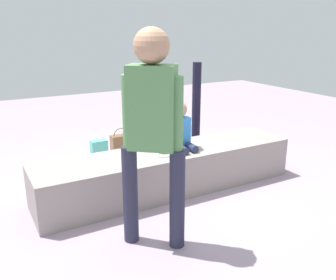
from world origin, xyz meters
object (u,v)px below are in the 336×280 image
(handbag_black_leather, at_px, (147,160))
(cake_plate, at_px, (163,152))
(water_bottle_near_gift, at_px, (155,143))
(handbag_brown_canvas, at_px, (121,143))
(party_cup_red, at_px, (157,152))
(child_seated, at_px, (180,128))
(gift_bag, at_px, (99,152))
(cake_box_white, at_px, (46,180))
(adult_standing, at_px, (152,122))

(handbag_black_leather, bearing_deg, cake_plate, -103.06)
(water_bottle_near_gift, relative_size, handbag_brown_canvas, 0.65)
(cake_plate, xyz_separation_m, handbag_brown_canvas, (0.13, 1.43, -0.32))
(water_bottle_near_gift, relative_size, handbag_black_leather, 0.71)
(party_cup_red, distance_m, handbag_brown_canvas, 0.53)
(child_seated, relative_size, handbag_brown_canvas, 1.48)
(cake_plate, distance_m, party_cup_red, 1.18)
(gift_bag, distance_m, handbag_black_leather, 0.61)
(party_cup_red, bearing_deg, child_seated, -103.05)
(cake_box_white, distance_m, handbag_brown_canvas, 1.29)
(handbag_black_leather, xyz_separation_m, handbag_brown_canvas, (-0.03, 0.73, 0.02))
(gift_bag, xyz_separation_m, water_bottle_near_gift, (0.84, 0.15, -0.05))
(gift_bag, distance_m, party_cup_red, 0.75)
(party_cup_red, distance_m, cake_box_white, 1.46)
(gift_bag, height_order, handbag_brown_canvas, gift_bag)
(adult_standing, xyz_separation_m, handbag_brown_canvas, (0.61, 2.17, -0.85))
(cake_plate, bearing_deg, child_seated, 16.28)
(cake_plate, height_order, party_cup_red, cake_plate)
(handbag_black_leather, bearing_deg, child_seated, -83.33)
(handbag_brown_canvas, bearing_deg, child_seated, -85.53)
(party_cup_red, bearing_deg, cake_box_white, -170.46)
(water_bottle_near_gift, distance_m, party_cup_red, 0.27)
(water_bottle_near_gift, bearing_deg, cake_box_white, -162.49)
(cake_plate, xyz_separation_m, gift_bag, (-0.28, 1.11, -0.29))
(gift_bag, height_order, water_bottle_near_gift, gift_bag)
(adult_standing, distance_m, handbag_black_leather, 1.80)
(gift_bag, distance_m, cake_box_white, 0.79)
(water_bottle_near_gift, xyz_separation_m, handbag_black_leather, (-0.40, -0.58, 0.01))
(cake_plate, relative_size, party_cup_red, 2.26)
(adult_standing, xyz_separation_m, party_cup_red, (0.94, 1.76, -0.92))
(gift_bag, xyz_separation_m, handbag_black_leather, (0.44, -0.42, -0.05))
(child_seated, xyz_separation_m, party_cup_red, (0.22, 0.95, -0.58))
(party_cup_red, height_order, handbag_black_leather, handbag_black_leather)
(cake_plate, distance_m, water_bottle_near_gift, 1.43)
(cake_box_white, bearing_deg, water_bottle_near_gift, 17.51)
(party_cup_red, bearing_deg, cake_plate, -114.00)
(party_cup_red, bearing_deg, water_bottle_near_gift, 66.52)
(child_seated, distance_m, cake_box_white, 1.53)
(cake_plate, relative_size, cake_box_white, 0.66)
(child_seated, relative_size, cake_plate, 2.16)
(gift_bag, relative_size, party_cup_red, 3.41)
(handbag_black_leather, bearing_deg, water_bottle_near_gift, 55.12)
(gift_bag, xyz_separation_m, cake_box_white, (-0.71, -0.34, -0.10))
(gift_bag, relative_size, handbag_black_leather, 1.14)
(gift_bag, bearing_deg, party_cup_red, -7.19)
(cake_plate, height_order, cake_box_white, cake_plate)
(gift_bag, relative_size, handbag_brown_canvas, 1.04)
(child_seated, relative_size, party_cup_red, 4.86)
(handbag_brown_canvas, bearing_deg, handbag_black_leather, -87.41)
(adult_standing, height_order, cake_plate, adult_standing)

